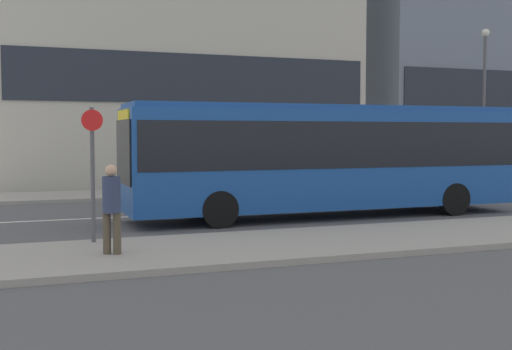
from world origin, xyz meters
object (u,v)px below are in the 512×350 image
object	(u,v)px
parked_car_0	(486,177)
pedestrian_near_stop	(112,203)
street_lamp	(484,90)
bus_stop_sign	(93,164)
city_bus	(327,153)

from	to	relation	value
parked_car_0	pedestrian_near_stop	size ratio (longest dim) A/B	2.55
parked_car_0	street_lamp	bearing A→B (deg)	52.78
bus_stop_sign	street_lamp	distance (m)	21.76
city_bus	street_lamp	distance (m)	14.36
pedestrian_near_stop	bus_stop_sign	size ratio (longest dim) A/B	0.60
city_bus	pedestrian_near_stop	bearing A→B (deg)	-143.60
city_bus	pedestrian_near_stop	xyz separation A→B (m)	(-6.77, -4.43, -0.75)
parked_car_0	street_lamp	world-z (taller)	street_lamp
pedestrian_near_stop	street_lamp	xyz separation A→B (m)	(18.68, 12.02, 3.35)
street_lamp	parked_car_0	bearing A→B (deg)	-127.22
pedestrian_near_stop	parked_car_0	bearing A→B (deg)	57.76
parked_car_0	pedestrian_near_stop	bearing A→B (deg)	-150.25
city_bus	parked_car_0	size ratio (longest dim) A/B	2.70
parked_car_0	street_lamp	xyz separation A→B (m)	(1.81, 2.38, 3.84)
city_bus	bus_stop_sign	size ratio (longest dim) A/B	4.14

